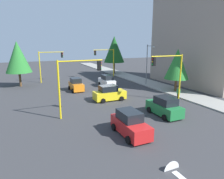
% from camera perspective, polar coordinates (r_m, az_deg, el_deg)
% --- Properties ---
extents(ground_plane, '(120.00, 120.00, 0.00)m').
position_cam_1_polar(ground_plane, '(28.19, -1.47, -1.88)').
color(ground_plane, '#353538').
extents(sidewalk_kerb, '(80.00, 4.00, 0.15)m').
position_cam_1_polar(sidewalk_kerb, '(37.43, 10.44, 1.82)').
color(sidewalk_kerb, gray).
rests_on(sidewalk_kerb, ground).
extents(lane_arrow_near, '(2.40, 1.10, 1.10)m').
position_cam_1_polar(lane_arrow_near, '(17.19, 4.40, -12.14)').
color(lane_arrow_near, silver).
rests_on(lane_arrow_near, ground).
extents(lane_arrow_mid, '(2.40, 1.10, 1.10)m').
position_cam_1_polar(lane_arrow_mid, '(12.98, 18.22, -22.03)').
color(lane_arrow_mid, silver).
rests_on(lane_arrow_mid, ground).
extents(apartment_block, '(17.37, 9.30, 16.01)m').
position_cam_1_polar(apartment_block, '(39.14, 24.25, 13.10)').
color(apartment_block, gray).
rests_on(apartment_block, ground).
extents(traffic_signal_near_left, '(0.36, 4.59, 5.94)m').
position_cam_1_polar(traffic_signal_near_left, '(25.29, 16.09, 5.54)').
color(traffic_signal_near_left, yellow).
rests_on(traffic_signal_near_left, ground).
extents(traffic_signal_near_right, '(0.36, 4.59, 5.78)m').
position_cam_1_polar(traffic_signal_near_right, '(19.96, -9.99, 3.60)').
color(traffic_signal_near_right, yellow).
rests_on(traffic_signal_near_right, ground).
extents(traffic_signal_far_right, '(0.36, 4.59, 5.75)m').
position_cam_1_polar(traffic_signal_far_right, '(39.52, -17.38, 7.88)').
color(traffic_signal_far_right, yellow).
rests_on(traffic_signal_far_right, ground).
extents(traffic_signal_far_left, '(0.36, 4.59, 6.00)m').
position_cam_1_polar(traffic_signal_far_left, '(42.46, -1.72, 9.03)').
color(traffic_signal_far_left, yellow).
rests_on(traffic_signal_far_left, ground).
extents(street_lamp_curbside, '(2.15, 0.28, 7.00)m').
position_cam_1_polar(street_lamp_curbside, '(34.96, 10.27, 8.11)').
color(street_lamp_curbside, slate).
rests_on(street_lamp_curbside, ground).
extents(tree_roadside_far, '(4.79, 4.79, 8.78)m').
position_cam_1_polar(tree_roadside_far, '(47.54, 0.63, 11.36)').
color(tree_roadside_far, brown).
rests_on(tree_roadside_far, ground).
extents(tree_roadside_near, '(3.56, 3.56, 6.47)m').
position_cam_1_polar(tree_roadside_near, '(31.40, 18.07, 6.89)').
color(tree_roadside_near, brown).
rests_on(tree_roadside_near, ground).
extents(tree_opposite_side, '(4.17, 4.17, 7.61)m').
position_cam_1_polar(tree_opposite_side, '(37.16, -25.27, 8.37)').
color(tree_opposite_side, brown).
rests_on(tree_opposite_side, ground).
extents(car_red, '(4.12, 2.00, 1.98)m').
position_cam_1_polar(car_red, '(16.57, 5.18, -9.78)').
color(car_red, red).
rests_on(car_red, ground).
extents(car_yellow, '(2.11, 4.11, 1.98)m').
position_cam_1_polar(car_yellow, '(25.99, -0.80, -1.14)').
color(car_yellow, yellow).
rests_on(car_yellow, ground).
extents(car_white, '(4.12, 1.95, 1.98)m').
position_cam_1_polar(car_white, '(34.31, -1.48, 2.40)').
color(car_white, white).
rests_on(car_white, ground).
extents(car_orange, '(3.64, 1.94, 1.98)m').
position_cam_1_polar(car_orange, '(31.70, -10.20, 1.28)').
color(car_orange, orange).
rests_on(car_orange, ground).
extents(car_green, '(4.13, 2.09, 1.98)m').
position_cam_1_polar(car_green, '(21.37, 14.68, -4.80)').
color(car_green, '#1E7238').
rests_on(car_green, ground).
extents(pedestrian_crossing, '(0.40, 0.24, 1.70)m').
position_cam_1_polar(pedestrian_crossing, '(27.48, 18.38, -1.01)').
color(pedestrian_crossing, '#262638').
rests_on(pedestrian_crossing, ground).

